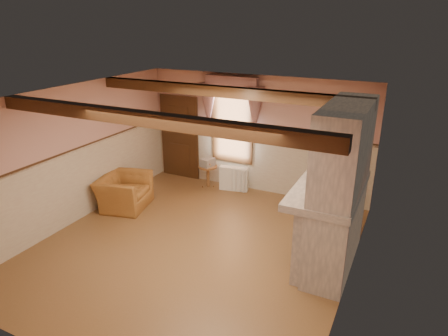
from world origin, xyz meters
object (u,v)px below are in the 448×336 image
at_px(bowl, 332,179).
at_px(mantel_clock, 339,165).
at_px(oil_lamp, 335,170).
at_px(radiator, 234,179).
at_px(armchair, 124,192).
at_px(side_table, 208,176).

height_order(bowl, mantel_clock, mantel_clock).
bearing_deg(oil_lamp, radiator, 147.49).
relative_size(armchair, side_table, 2.03).
relative_size(side_table, bowl, 1.45).
height_order(armchair, side_table, armchair).
bearing_deg(radiator, oil_lamp, -43.72).
distance_m(armchair, bowl, 4.63).
height_order(armchair, oil_lamp, oil_lamp).
bearing_deg(armchair, bowl, -102.89).
bearing_deg(mantel_clock, armchair, -172.13).
relative_size(radiator, oil_lamp, 2.50).
height_order(side_table, bowl, bowl).
bearing_deg(bowl, oil_lamp, 90.00).
relative_size(side_table, mantel_clock, 2.29).
bearing_deg(radiator, bowl, -46.26).
xyz_separation_m(radiator, oil_lamp, (2.67, -1.70, 1.26)).
xyz_separation_m(armchair, radiator, (1.82, 1.92, -0.06)).
xyz_separation_m(bowl, mantel_clock, (0.00, 0.58, 0.05)).
distance_m(armchair, side_table, 2.17).
distance_m(armchair, radiator, 2.64).
height_order(armchair, mantel_clock, mantel_clock).
distance_m(armchair, mantel_clock, 4.68).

